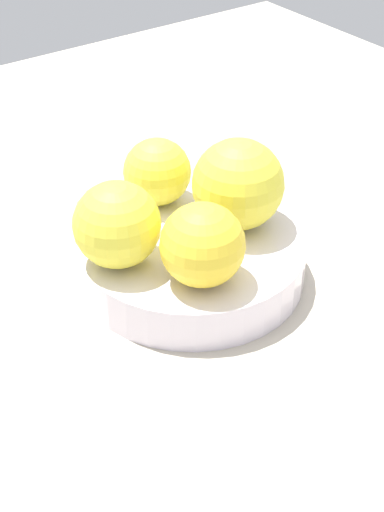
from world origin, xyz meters
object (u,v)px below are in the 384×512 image
Objects in this scene: orange_in_bowl_1 at (157,172)px; orange_in_bowl_2 at (236,183)px; fruit_bowl at (192,260)px; orange_in_bowl_0 at (117,225)px; orange_in_bowl_3 at (202,245)px.

orange_in_bowl_1 is 0.77× the size of orange_in_bowl_2.
orange_in_bowl_0 reaches higher than fruit_bowl.
orange_in_bowl_0 is 7.30cm from orange_in_bowl_3.
orange_in_bowl_3 is at bearing 34.78° from orange_in_bowl_2.
orange_in_bowl_0 is at bearing -56.19° from orange_in_bowl_3.
orange_in_bowl_1 is (-1.31, -7.22, 5.10)cm from fruit_bowl.
orange_in_bowl_1 is at bearing -100.27° from fruit_bowl.
orange_in_bowl_2 reaches higher than fruit_bowl.
orange_in_bowl_2 is at bearing -176.86° from fruit_bowl.
fruit_bowl is 7.65cm from orange_in_bowl_3.
orange_in_bowl_2 is 1.18× the size of orange_in_bowl_3.
orange_in_bowl_3 is (-4.06, 6.07, -0.20)cm from orange_in_bowl_0.
orange_in_bowl_2 reaches higher than orange_in_bowl_3.
orange_in_bowl_2 reaches higher than orange_in_bowl_1.
orange_in_bowl_0 is 1.06× the size of orange_in_bowl_3.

